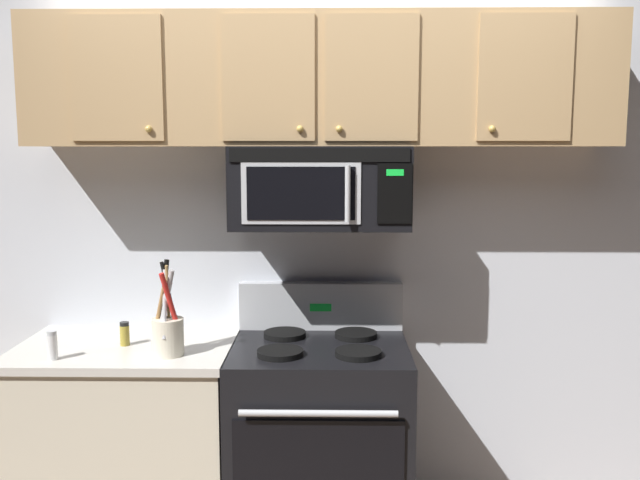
# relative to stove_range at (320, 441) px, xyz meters

# --- Properties ---
(back_wall) EXTENTS (5.20, 0.10, 2.70)m
(back_wall) POSITION_rel_stove_range_xyz_m (0.00, 0.37, 0.88)
(back_wall) COLOR silver
(back_wall) RESTS_ON ground_plane
(stove_range) EXTENTS (0.76, 0.69, 1.12)m
(stove_range) POSITION_rel_stove_range_xyz_m (0.00, 0.00, 0.00)
(stove_range) COLOR black
(stove_range) RESTS_ON ground_plane
(over_range_microwave) EXTENTS (0.76, 0.43, 0.35)m
(over_range_microwave) POSITION_rel_stove_range_xyz_m (-0.00, 0.12, 1.11)
(over_range_microwave) COLOR black
(upper_cabinets) EXTENTS (2.50, 0.36, 0.55)m
(upper_cabinets) POSITION_rel_stove_range_xyz_m (-0.00, 0.15, 1.56)
(upper_cabinets) COLOR tan
(counter_segment) EXTENTS (0.93, 0.65, 0.90)m
(counter_segment) POSITION_rel_stove_range_xyz_m (-0.84, 0.01, -0.02)
(counter_segment) COLOR beige
(counter_segment) RESTS_ON ground_plane
(utensil_crock_cream) EXTENTS (0.13, 0.13, 0.39)m
(utensil_crock_cream) POSITION_rel_stove_range_xyz_m (-0.62, -0.14, 0.54)
(utensil_crock_cream) COLOR beige
(utensil_crock_cream) RESTS_ON counter_segment
(salt_shaker) EXTENTS (0.04, 0.04, 0.12)m
(salt_shaker) POSITION_rel_stove_range_xyz_m (-1.07, -0.21, 0.49)
(salt_shaker) COLOR white
(salt_shaker) RESTS_ON counter_segment
(spice_jar) EXTENTS (0.04, 0.04, 0.10)m
(spice_jar) POSITION_rel_stove_range_xyz_m (-0.84, -0.01, 0.48)
(spice_jar) COLOR olive
(spice_jar) RESTS_ON counter_segment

